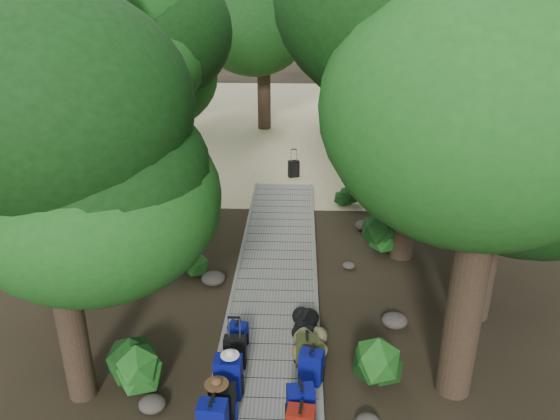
# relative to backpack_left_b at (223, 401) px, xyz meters

# --- Properties ---
(ground) EXTENTS (120.00, 120.00, 0.00)m
(ground) POSITION_rel_backpack_left_b_xyz_m (0.65, 4.03, -0.50)
(ground) COLOR #302518
(ground) RESTS_ON ground
(sand_beach) EXTENTS (40.00, 22.00, 0.02)m
(sand_beach) POSITION_rel_backpack_left_b_xyz_m (0.65, 20.03, -0.49)
(sand_beach) COLOR beige
(sand_beach) RESTS_ON ground
(boardwalk) EXTENTS (2.00, 12.00, 0.12)m
(boardwalk) POSITION_rel_backpack_left_b_xyz_m (0.65, 5.03, -0.44)
(boardwalk) COLOR gray
(boardwalk) RESTS_ON ground
(backpack_left_b) EXTENTS (0.42, 0.30, 0.76)m
(backpack_left_b) POSITION_rel_backpack_left_b_xyz_m (0.00, 0.00, 0.00)
(backpack_left_b) COLOR black
(backpack_left_b) RESTS_ON boardwalk
(backpack_left_c) EXTENTS (0.47, 0.35, 0.85)m
(backpack_left_c) POSITION_rel_backpack_left_b_xyz_m (0.02, 0.59, 0.05)
(backpack_left_c) COLOR #020E7D
(backpack_left_c) RESTS_ON boardwalk
(backpack_left_d) EXTENTS (0.40, 0.33, 0.53)m
(backpack_left_d) POSITION_rel_backpack_left_b_xyz_m (0.03, 1.99, -0.11)
(backpack_left_d) COLOR #020E7D
(backpack_left_d) RESTS_ON boardwalk
(backpack_right_b) EXTENTS (0.47, 0.37, 0.78)m
(backpack_right_b) POSITION_rel_backpack_left_b_xyz_m (1.25, -0.01, 0.01)
(backpack_right_b) COLOR #020E7D
(backpack_right_b) RESTS_ON boardwalk
(backpack_right_c) EXTENTS (0.47, 0.39, 0.70)m
(backpack_right_c) POSITION_rel_backpack_left_b_xyz_m (1.44, 0.97, -0.03)
(backpack_right_c) COLOR #020E7D
(backpack_right_c) RESTS_ON boardwalk
(backpack_right_d) EXTENTS (0.42, 0.31, 0.62)m
(backpack_right_d) POSITION_rel_backpack_left_b_xyz_m (1.37, 1.48, -0.07)
(backpack_right_d) COLOR #333619
(backpack_right_d) RESTS_ON boardwalk
(duffel_right_khaki) EXTENTS (0.65, 0.72, 0.40)m
(duffel_right_khaki) POSITION_rel_backpack_left_b_xyz_m (1.44, 1.77, -0.18)
(duffel_right_khaki) COLOR brown
(duffel_right_khaki) RESTS_ON boardwalk
(duffel_right_black) EXTENTS (0.56, 0.74, 0.41)m
(duffel_right_black) POSITION_rel_backpack_left_b_xyz_m (1.35, 2.39, -0.17)
(duffel_right_black) COLOR black
(duffel_right_black) RESTS_ON boardwalk
(suitcase_on_boardwalk) EXTENTS (0.41, 0.23, 0.62)m
(suitcase_on_boardwalk) POSITION_rel_backpack_left_b_xyz_m (0.05, 1.35, -0.07)
(suitcase_on_boardwalk) COLOR black
(suitcase_on_boardwalk) RESTS_ON boardwalk
(lone_suitcase_on_sand) EXTENTS (0.44, 0.33, 0.61)m
(lone_suitcase_on_sand) POSITION_rel_backpack_left_b_xyz_m (0.97, 12.10, -0.17)
(lone_suitcase_on_sand) COLOR black
(lone_suitcase_on_sand) RESTS_ON sand_beach
(hat_brown) EXTENTS (0.39, 0.39, 0.12)m
(hat_brown) POSITION_rel_backpack_left_b_xyz_m (-0.08, -0.04, 0.44)
(hat_brown) COLOR #51351E
(hat_brown) RESTS_ON backpack_left_b
(hat_white) EXTENTS (0.32, 0.32, 0.11)m
(hat_white) POSITION_rel_backpack_left_b_xyz_m (0.07, 0.56, 0.53)
(hat_white) COLOR silver
(hat_white) RESTS_ON backpack_left_c
(kayak) EXTENTS (0.80, 3.35, 0.33)m
(kayak) POSITION_rel_backpack_left_b_xyz_m (-2.87, 13.48, -0.31)
(kayak) COLOR red
(kayak) RESTS_ON sand_beach
(sun_lounger) EXTENTS (0.64, 1.95, 0.63)m
(sun_lounger) POSITION_rel_backpack_left_b_xyz_m (3.84, 13.71, -0.16)
(sun_lounger) COLOR silver
(sun_lounger) RESTS_ON sand_beach
(tree_right_a) EXTENTS (5.15, 5.15, 8.59)m
(tree_right_a) POSITION_rel_backpack_left_b_xyz_m (3.97, 1.01, 3.80)
(tree_right_a) COLOR black
(tree_right_a) RESTS_ON ground
(tree_right_b) EXTENTS (6.32, 6.32, 11.29)m
(tree_right_b) POSITION_rel_backpack_left_b_xyz_m (4.95, 3.44, 5.15)
(tree_right_b) COLOR black
(tree_right_b) RESTS_ON ground
(tree_right_c) EXTENTS (5.05, 5.05, 8.73)m
(tree_right_c) POSITION_rel_backpack_left_b_xyz_m (3.89, 6.09, 3.87)
(tree_right_c) COLOR black
(tree_right_c) RESTS_ON ground
(tree_right_d) EXTENTS (5.30, 5.30, 9.72)m
(tree_right_d) POSITION_rel_backpack_left_b_xyz_m (6.64, 8.16, 4.36)
(tree_right_d) COLOR black
(tree_right_d) RESTS_ON ground
(tree_right_e) EXTENTS (4.40, 4.40, 7.92)m
(tree_right_e) POSITION_rel_backpack_left_b_xyz_m (4.97, 11.65, 3.46)
(tree_right_e) COLOR black
(tree_right_e) RESTS_ON ground
(tree_right_f) EXTENTS (4.98, 4.98, 8.90)m
(tree_right_f) POSITION_rel_backpack_left_b_xyz_m (6.96, 13.21, 3.95)
(tree_right_f) COLOR black
(tree_right_f) RESTS_ON ground
(tree_left_a) EXTENTS (4.06, 4.06, 6.76)m
(tree_left_a) POSITION_rel_backpack_left_b_xyz_m (-2.58, 0.64, 2.88)
(tree_left_a) COLOR black
(tree_left_a) RESTS_ON ground
(tree_left_b) EXTENTS (4.69, 4.69, 8.45)m
(tree_left_b) POSITION_rel_backpack_left_b_xyz_m (-4.31, 3.99, 3.73)
(tree_left_b) COLOR black
(tree_left_b) RESTS_ON ground
(tree_left_c) EXTENTS (4.75, 4.75, 8.26)m
(tree_left_c) POSITION_rel_backpack_left_b_xyz_m (-2.73, 7.26, 3.63)
(tree_left_c) COLOR black
(tree_left_c) RESTS_ON ground
(tree_back_a) EXTENTS (5.15, 5.15, 8.92)m
(tree_back_a) POSITION_rel_backpack_left_b_xyz_m (-0.54, 19.02, 3.96)
(tree_back_a) COLOR black
(tree_back_a) RESTS_ON ground
(tree_back_b) EXTENTS (4.90, 4.90, 8.75)m
(tree_back_b) POSITION_rel_backpack_left_b_xyz_m (2.95, 20.41, 3.88)
(tree_back_b) COLOR black
(tree_back_b) RESTS_ON ground
(tree_back_c) EXTENTS (5.33, 5.33, 9.59)m
(tree_back_c) POSITION_rel_backpack_left_b_xyz_m (5.22, 19.37, 4.30)
(tree_back_c) COLOR black
(tree_back_c) RESTS_ON ground
(tree_back_d) EXTENTS (4.44, 4.44, 7.40)m
(tree_back_d) POSITION_rel_backpack_left_b_xyz_m (-4.52, 18.75, 3.20)
(tree_back_d) COLOR black
(tree_back_d) RESTS_ON ground
(palm_right_a) EXTENTS (3.96, 3.96, 6.75)m
(palm_right_a) POSITION_rel_backpack_left_b_xyz_m (3.85, 10.22, 2.88)
(palm_right_a) COLOR #123D11
(palm_right_a) RESTS_ON ground
(palm_right_b) EXTENTS (4.66, 4.66, 9.00)m
(palm_right_b) POSITION_rel_backpack_left_b_xyz_m (6.03, 14.74, 4.00)
(palm_right_b) COLOR #123D11
(palm_right_b) RESTS_ON ground
(palm_right_c) EXTENTS (4.19, 4.19, 6.67)m
(palm_right_c) POSITION_rel_backpack_left_b_xyz_m (3.53, 16.53, 2.84)
(palm_right_c) COLOR #123D11
(palm_right_c) RESTS_ON ground
(palm_left_a) EXTENTS (4.56, 4.56, 7.26)m
(palm_left_a) POSITION_rel_backpack_left_b_xyz_m (-3.43, 10.14, 3.13)
(palm_left_a) COLOR #123D11
(palm_left_a) RESTS_ON ground
(rock_left_a) EXTENTS (0.47, 0.42, 0.26)m
(rock_left_a) POSITION_rel_backpack_left_b_xyz_m (-1.26, 0.29, -0.37)
(rock_left_a) COLOR #4C473F
(rock_left_a) RESTS_ON ground
(rock_left_b) EXTENTS (0.38, 0.34, 0.21)m
(rock_left_b) POSITION_rel_backpack_left_b_xyz_m (-2.24, 1.85, -0.39)
(rock_left_b) COLOR #4C473F
(rock_left_b) RESTS_ON ground
(rock_left_c) EXTENTS (0.57, 0.51, 0.31)m
(rock_left_c) POSITION_rel_backpack_left_b_xyz_m (-0.84, 4.45, -0.34)
(rock_left_c) COLOR #4C473F
(rock_left_c) RESTS_ON ground
(rock_left_d) EXTENTS (0.27, 0.24, 0.15)m
(rock_left_d) POSITION_rel_backpack_left_b_xyz_m (-1.45, 6.67, -0.42)
(rock_left_d) COLOR #4C473F
(rock_left_d) RESTS_ON ground
(rock_right_b) EXTENTS (0.54, 0.49, 0.30)m
(rock_right_b) POSITION_rel_backpack_left_b_xyz_m (3.23, 2.87, -0.35)
(rock_right_b) COLOR #4C473F
(rock_right_b) RESTS_ON ground
(rock_right_c) EXTENTS (0.32, 0.29, 0.18)m
(rock_right_c) POSITION_rel_backpack_left_b_xyz_m (2.47, 5.33, -0.41)
(rock_right_c) COLOR #4C473F
(rock_right_c) RESTS_ON ground
(rock_right_d) EXTENTS (0.51, 0.46, 0.28)m
(rock_right_d) POSITION_rel_backpack_left_b_xyz_m (3.08, 7.66, -0.36)
(rock_right_d) COLOR #4C473F
(rock_right_d) RESTS_ON ground
(shrub_left_a) EXTENTS (1.13, 1.13, 1.02)m
(shrub_left_a) POSITION_rel_backpack_left_b_xyz_m (-1.54, 0.85, 0.01)
(shrub_left_a) COLOR #184F17
(shrub_left_a) RESTS_ON ground
(shrub_left_b) EXTENTS (0.79, 0.79, 0.71)m
(shrub_left_b) POSITION_rel_backpack_left_b_xyz_m (-1.45, 4.88, -0.14)
(shrub_left_b) COLOR #184F17
(shrub_left_b) RESTS_ON ground
(shrub_left_c) EXTENTS (1.31, 1.31, 1.18)m
(shrub_left_c) POSITION_rel_backpack_left_b_xyz_m (-2.53, 8.23, 0.09)
(shrub_left_c) COLOR #184F17
(shrub_left_c) RESTS_ON ground
(shrub_right_a) EXTENTS (0.98, 0.98, 0.88)m
(shrub_right_a) POSITION_rel_backpack_left_b_xyz_m (2.75, 1.06, -0.06)
(shrub_right_a) COLOR #184F17
(shrub_right_a) RESTS_ON ground
(shrub_right_b) EXTENTS (1.14, 1.14, 1.02)m
(shrub_right_b) POSITION_rel_backpack_left_b_xyz_m (3.32, 6.12, 0.01)
(shrub_right_b) COLOR #184F17
(shrub_right_b) RESTS_ON ground
(shrub_right_c) EXTENTS (0.73, 0.73, 0.66)m
(shrub_right_c) POSITION_rel_backpack_left_b_xyz_m (2.71, 9.27, -0.17)
(shrub_right_c) COLOR #184F17
(shrub_right_c) RESTS_ON ground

